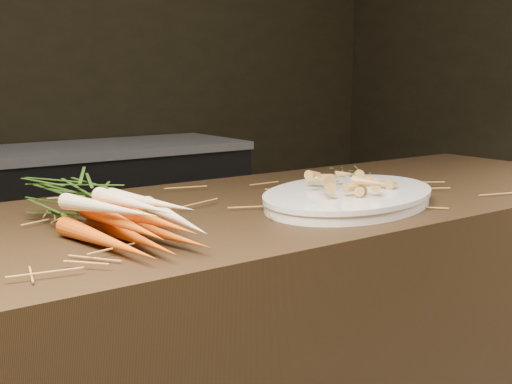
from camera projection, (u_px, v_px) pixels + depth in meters
back_counter at (64, 233)px, 3.11m from camera, size 1.82×0.62×0.84m
straw_bedding at (214, 206)px, 1.35m from camera, size 1.40×0.60×0.02m
root_veg_bunch at (95, 206)px, 1.16m from camera, size 0.21×0.52×0.10m
serving_platter at (349, 198)px, 1.41m from camera, size 0.57×0.47×0.03m
roasted_veg_heap at (350, 181)px, 1.41m from camera, size 0.28×0.24×0.05m
serving_fork at (389, 182)px, 1.54m from camera, size 0.03×0.18×0.00m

